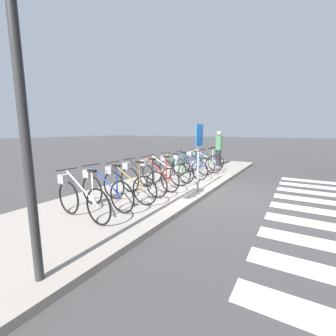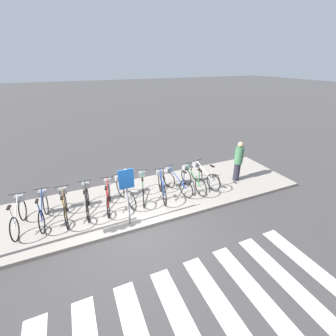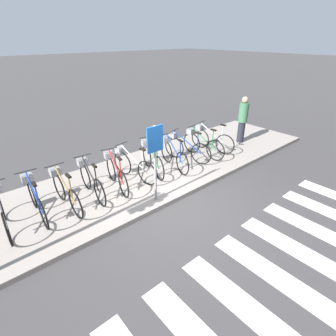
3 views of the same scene
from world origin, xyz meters
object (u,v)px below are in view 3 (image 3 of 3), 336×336
(parked_bicycle_4, at_px, (115,171))
(parked_bicycle_7, at_px, (173,153))
(parked_bicycle_0, at_px, (2,211))
(sign_post, at_px, (155,151))
(parked_bicycle_6, at_px, (151,157))
(parked_bicycle_2, at_px, (65,190))
(parked_bicycle_10, at_px, (210,138))
(parked_bicycle_3, at_px, (90,179))
(pedestrian, at_px, (243,119))
(parked_bicycle_5, at_px, (132,164))
(parked_bicycle_8, at_px, (185,147))
(parked_bicycle_9, at_px, (201,143))
(parked_bicycle_1, at_px, (35,198))

(parked_bicycle_4, xyz_separation_m, parked_bicycle_7, (1.93, -0.10, 0.00))
(parked_bicycle_0, height_order, sign_post, sign_post)
(sign_post, bearing_deg, parked_bicycle_6, 56.49)
(parked_bicycle_2, bearing_deg, parked_bicycle_10, 0.80)
(parked_bicycle_7, bearing_deg, parked_bicycle_6, 165.17)
(parked_bicycle_10, height_order, sign_post, sign_post)
(parked_bicycle_3, height_order, parked_bicycle_6, same)
(parked_bicycle_2, distance_m, pedestrian, 6.68)
(parked_bicycle_4, bearing_deg, parked_bicycle_7, -2.86)
(parked_bicycle_5, xyz_separation_m, parked_bicycle_8, (1.97, -0.09, 0.00))
(parked_bicycle_3, height_order, parked_bicycle_7, same)
(parked_bicycle_6, distance_m, pedestrian, 4.07)
(parked_bicycle_8, bearing_deg, parked_bicycle_7, -170.22)
(parked_bicycle_5, bearing_deg, parked_bicycle_4, -170.54)
(parked_bicycle_0, height_order, parked_bicycle_8, same)
(parked_bicycle_7, height_order, parked_bicycle_10, same)
(parked_bicycle_9, relative_size, parked_bicycle_10, 1.01)
(pedestrian, bearing_deg, parked_bicycle_2, 178.75)
(parked_bicycle_7, xyz_separation_m, sign_post, (-1.52, -1.10, 0.85))
(parked_bicycle_4, relative_size, sign_post, 0.87)
(pedestrian, bearing_deg, parked_bicycle_7, 178.47)
(parked_bicycle_7, height_order, parked_bicycle_9, same)
(parked_bicycle_9, xyz_separation_m, parked_bicycle_10, (0.58, 0.11, 0.00))
(parked_bicycle_3, xyz_separation_m, parked_bicycle_5, (1.27, 0.06, 0.00))
(parked_bicycle_2, height_order, parked_bicycle_3, same)
(parked_bicycle_7, height_order, parked_bicycle_8, same)
(parked_bicycle_6, bearing_deg, parked_bicycle_9, -4.73)
(parked_bicycle_6, height_order, parked_bicycle_7, same)
(parked_bicycle_2, distance_m, parked_bicycle_5, 1.95)
(parked_bicycle_8, bearing_deg, sign_post, -150.56)
(parked_bicycle_2, bearing_deg, parked_bicycle_5, 4.05)
(parked_bicycle_1, height_order, parked_bicycle_6, same)
(sign_post, bearing_deg, parked_bicycle_8, 29.44)
(sign_post, bearing_deg, parked_bicycle_7, 35.89)
(parked_bicycle_2, relative_size, parked_bicycle_3, 1.00)
(parked_bicycle_4, distance_m, parked_bicycle_8, 2.55)
(parked_bicycle_2, bearing_deg, parked_bicycle_4, 1.72)
(parked_bicycle_6, relative_size, parked_bicycle_8, 1.00)
(parked_bicycle_9, distance_m, sign_post, 3.13)
(parked_bicycle_4, height_order, parked_bicycle_7, same)
(parked_bicycle_0, height_order, parked_bicycle_5, same)
(parked_bicycle_7, relative_size, parked_bicycle_8, 1.02)
(parked_bicycle_2, relative_size, parked_bicycle_7, 1.02)
(parked_bicycle_0, bearing_deg, parked_bicycle_6, 0.96)
(parked_bicycle_6, bearing_deg, parked_bicycle_8, -3.20)
(parked_bicycle_1, height_order, parked_bicycle_8, same)
(parked_bicycle_2, height_order, parked_bicycle_5, same)
(parked_bicycle_4, xyz_separation_m, parked_bicycle_8, (2.55, 0.01, 0.00))
(parked_bicycle_1, height_order, parked_bicycle_5, same)
(parked_bicycle_2, bearing_deg, parked_bicycle_6, 2.68)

